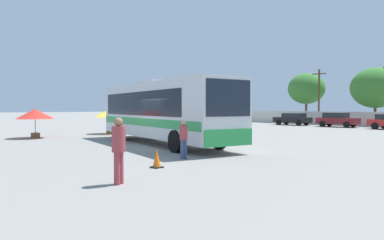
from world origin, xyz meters
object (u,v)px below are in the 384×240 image
at_px(passenger_waiting_on_apron, 119,147).
at_px(roadside_tree_midleft, 375,88).
at_px(attendant_by_bus_door, 184,137).
at_px(vendor_umbrella_secondary_red, 35,114).
at_px(parked_car_second_maroon, 337,119).
at_px(utility_pole_near, 319,95).
at_px(roadside_tree_left, 306,89).
at_px(traffic_cone_on_apron, 157,159).
at_px(parked_car_leftmost_black, 293,119).
at_px(vendor_umbrella_near_gate_yellow, 110,113).
at_px(coach_bus_silver_green, 161,110).

relative_size(passenger_waiting_on_apron, roadside_tree_midleft, 0.26).
distance_m(attendant_by_bus_door, vendor_umbrella_secondary_red, 14.11).
height_order(parked_car_second_maroon, utility_pole_near, utility_pole_near).
bearing_deg(passenger_waiting_on_apron, roadside_tree_left, 115.97).
height_order(vendor_umbrella_secondary_red, roadside_tree_left, roadside_tree_left).
relative_size(attendant_by_bus_door, utility_pole_near, 0.22).
bearing_deg(roadside_tree_left, traffic_cone_on_apron, -64.55).
bearing_deg(parked_car_leftmost_black, vendor_umbrella_near_gate_yellow, -92.85).
bearing_deg(roadside_tree_midleft, roadside_tree_left, -177.84).
bearing_deg(attendant_by_bus_door, roadside_tree_left, 115.34).
xyz_separation_m(attendant_by_bus_door, parked_car_leftmost_black, (-13.17, 26.83, -0.13)).
bearing_deg(vendor_umbrella_secondary_red, attendant_by_bus_door, 7.24).
bearing_deg(parked_car_leftmost_black, attendant_by_bus_door, -63.85).
bearing_deg(utility_pole_near, parked_car_second_maroon, -46.66).
bearing_deg(coach_bus_silver_green, vendor_umbrella_near_gate_yellow, 172.13).
xyz_separation_m(coach_bus_silver_green, traffic_cone_on_apron, (6.53, -4.68, -1.64)).
distance_m(attendant_by_bus_door, utility_pole_near, 35.81).
relative_size(passenger_waiting_on_apron, parked_car_leftmost_black, 0.41).
height_order(coach_bus_silver_green, passenger_waiting_on_apron, coach_bus_silver_green).
xyz_separation_m(passenger_waiting_on_apron, parked_car_second_maroon, (-10.30, 31.21, -0.21)).
relative_size(roadside_tree_midleft, traffic_cone_on_apron, 10.80).
xyz_separation_m(parked_car_leftmost_black, roadside_tree_left, (-3.46, 8.29, 3.98)).
height_order(coach_bus_silver_green, vendor_umbrella_secondary_red, coach_bus_silver_green).
bearing_deg(traffic_cone_on_apron, roadside_tree_left, 115.45).
height_order(vendor_umbrella_secondary_red, parked_car_leftmost_black, vendor_umbrella_secondary_red).
height_order(utility_pole_near, traffic_cone_on_apron, utility_pole_near).
bearing_deg(parked_car_leftmost_black, vendor_umbrella_secondary_red, -91.61).
bearing_deg(vendor_umbrella_near_gate_yellow, parked_car_second_maroon, 74.18).
relative_size(roadside_tree_left, traffic_cone_on_apron, 10.78).
relative_size(vendor_umbrella_near_gate_yellow, roadside_tree_midleft, 0.36).
distance_m(utility_pole_near, roadside_tree_left, 3.90).
xyz_separation_m(parked_car_second_maroon, utility_pole_near, (-5.71, 6.05, 2.90)).
height_order(coach_bus_silver_green, traffic_cone_on_apron, coach_bus_silver_green).
distance_m(parked_car_leftmost_black, parked_car_second_maroon, 5.40).
bearing_deg(parked_car_second_maroon, traffic_cone_on_apron, -73.11).
bearing_deg(attendant_by_bus_door, parked_car_second_maroon, 106.06).
bearing_deg(parked_car_second_maroon, vendor_umbrella_near_gate_yellow, -105.82).
bearing_deg(roadside_tree_left, coach_bus_silver_green, -71.06).
distance_m(parked_car_second_maroon, roadside_tree_left, 12.64).
height_order(attendant_by_bus_door, passenger_waiting_on_apron, passenger_waiting_on_apron).
xyz_separation_m(attendant_by_bus_door, traffic_cone_on_apron, (1.02, -1.97, -0.58)).
xyz_separation_m(roadside_tree_left, roadside_tree_midleft, (9.18, 0.35, -0.27)).
bearing_deg(attendant_by_bus_door, utility_pole_near, 112.20).
xyz_separation_m(vendor_umbrella_near_gate_yellow, roadside_tree_midleft, (6.86, 31.55, 2.83)).
relative_size(coach_bus_silver_green, attendant_by_bus_door, 8.03).
height_order(roadside_tree_left, traffic_cone_on_apron, roadside_tree_left).
relative_size(vendor_umbrella_near_gate_yellow, traffic_cone_on_apron, 3.84).
relative_size(parked_car_second_maroon, traffic_cone_on_apron, 6.66).
xyz_separation_m(coach_bus_silver_green, vendor_umbrella_secondary_red, (-8.47, -4.48, -0.34)).
height_order(vendor_umbrella_secondary_red, traffic_cone_on_apron, vendor_umbrella_secondary_red).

